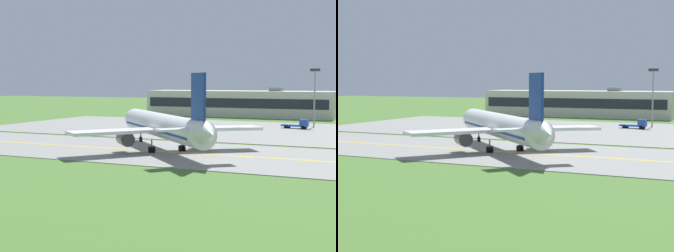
{
  "view_description": "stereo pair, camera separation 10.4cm",
  "coord_description": "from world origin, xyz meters",
  "views": [
    {
      "loc": [
        35.66,
        -75.99,
        11.54
      ],
      "look_at": [
        -0.5,
        3.35,
        4.0
      ],
      "focal_mm": 55.48,
      "sensor_mm": 36.0,
      "label": 1
    },
    {
      "loc": [
        35.75,
        -75.95,
        11.54
      ],
      "look_at": [
        -0.5,
        3.35,
        4.0
      ],
      "focal_mm": 55.48,
      "sensor_mm": 36.0,
      "label": 2
    }
  ],
  "objects": [
    {
      "name": "apron_light_mast",
      "position": [
        15.3,
        56.78,
        9.33
      ],
      "size": [
        2.4,
        0.5,
        14.7
      ],
      "color": "gray",
      "rests_on": "ground"
    },
    {
      "name": "terminal_building",
      "position": [
        -13.61,
        88.69,
        4.22
      ],
      "size": [
        61.11,
        13.62,
        9.61
      ],
      "color": "beige",
      "rests_on": "ground"
    },
    {
      "name": "ground_plane",
      "position": [
        0.0,
        0.0,
        0.0
      ],
      "size": [
        500.0,
        500.0,
        0.0
      ],
      "primitive_type": "plane",
      "color": "#47702D"
    },
    {
      "name": "airplane_lead",
      "position": [
        -0.16,
        0.99,
        4.13
      ],
      "size": [
        30.86,
        31.59,
        12.7
      ],
      "color": "white",
      "rests_on": "ground"
    },
    {
      "name": "apron_pad",
      "position": [
        10.0,
        42.0,
        0.05
      ],
      "size": [
        140.0,
        52.0,
        0.1
      ],
      "primitive_type": "cube",
      "color": "gray",
      "rests_on": "ground"
    },
    {
      "name": "taxiway_strip",
      "position": [
        0.0,
        0.0,
        0.05
      ],
      "size": [
        240.0,
        28.0,
        0.1
      ],
      "primitive_type": "cube",
      "color": "gray",
      "rests_on": "ground"
    },
    {
      "name": "service_truck_fuel",
      "position": [
        12.67,
        50.98,
        1.18
      ],
      "size": [
        6.61,
        2.96,
        2.59
      ],
      "color": "#264CA5",
      "rests_on": "ground"
    },
    {
      "name": "taxiway_centreline",
      "position": [
        0.0,
        0.0,
        0.11
      ],
      "size": [
        220.0,
        0.6,
        0.01
      ],
      "primitive_type": "cube",
      "color": "yellow",
      "rests_on": "taxiway_strip"
    }
  ]
}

